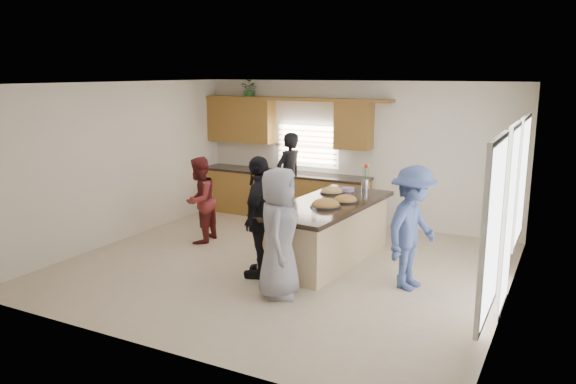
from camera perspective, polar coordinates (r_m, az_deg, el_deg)
The scene contains 18 objects.
floor at distance 8.82m, azimuth -0.52°, elevation -7.53°, with size 6.50×6.50×0.00m, color #C5B692.
room_shell at distance 8.37m, azimuth -0.54°, elevation 4.82°, with size 6.52×6.02×2.81m.
back_cabinetry at distance 11.59m, azimuth -0.61°, elevation 1.92°, with size 4.08×0.66×2.46m.
right_wall_glazing at distance 7.41m, azimuth 21.51°, elevation -1.39°, with size 0.06×4.00×2.25m.
island at distance 8.98m, azimuth 4.01°, elevation -4.15°, with size 1.35×2.78×0.95m.
platter_front at distance 8.57m, azimuth 3.84°, elevation -1.32°, with size 0.48×0.48×0.19m.
platter_mid at distance 8.92m, azimuth 5.87°, elevation -0.82°, with size 0.41×0.41×0.17m.
platter_back at distance 9.54m, azimuth 4.47°, elevation 0.05°, with size 0.40×0.40×0.16m.
salad_bowl at distance 7.97m, azimuth -0.74°, elevation -1.84°, with size 0.34×0.34×0.17m.
clear_cup at distance 8.06m, azimuth 2.65°, elevation -2.01°, with size 0.07×0.07×0.10m, color white.
plate_stack at distance 9.73m, azimuth 6.10°, elevation 0.28°, with size 0.22×0.22×0.06m, color #A788C6.
flower_vase at distance 9.88m, azimuth 7.88°, elevation 1.55°, with size 0.14×0.14×0.44m.
potted_plant at distance 11.88m, azimuth -3.86°, elevation 10.39°, with size 0.38×0.33×0.42m, color #2C6729.
woman_left_back at distance 11.32m, azimuth 0.08°, elevation 1.57°, with size 0.65×0.43×1.79m, color black.
woman_left_mid at distance 9.96m, azimuth -8.99°, elevation -0.81°, with size 0.74×0.58×1.52m, color maroon.
woman_left_front at distance 8.18m, azimuth -2.84°, elevation -2.53°, with size 1.05×0.44×1.80m, color black.
woman_right_back at distance 7.90m, azimuth 12.54°, elevation -3.59°, with size 1.12×0.64×1.73m, color #39497C.
woman_right_front at distance 7.44m, azimuth -0.92°, elevation -4.17°, with size 0.86×0.56×1.76m, color gray.
Camera 1 is at (3.89, -7.34, 2.97)m, focal length 35.00 mm.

